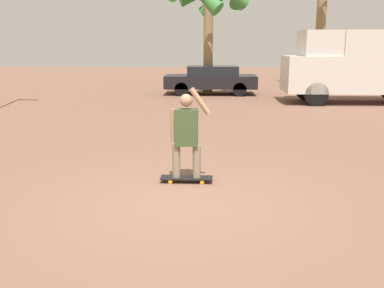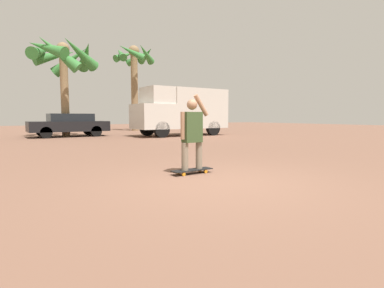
{
  "view_description": "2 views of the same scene",
  "coord_description": "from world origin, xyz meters",
  "views": [
    {
      "loc": [
        0.45,
        -6.19,
        2.34
      ],
      "look_at": [
        0.11,
        1.11,
        0.64
      ],
      "focal_mm": 40.0,
      "sensor_mm": 36.0,
      "label": 1
    },
    {
      "loc": [
        -3.4,
        -4.21,
        1.19
      ],
      "look_at": [
        0.13,
        1.08,
        0.6
      ],
      "focal_mm": 28.0,
      "sensor_mm": 36.0,
      "label": 2
    }
  ],
  "objects": [
    {
      "name": "palm_tree_center_background",
      "position": [
        0.2,
        14.61,
        4.55
      ],
      "size": [
        3.98,
        4.0,
        5.67
      ],
      "color": "#8E704C",
      "rests_on": "ground_plane"
    },
    {
      "name": "parked_car_black",
      "position": [
        0.39,
        14.48,
        0.73
      ],
      "size": [
        4.34,
        1.92,
        1.35
      ],
      "color": "black",
      "rests_on": "ground_plane"
    },
    {
      "name": "person_skateboarder",
      "position": [
        0.02,
        0.91,
        0.9
      ],
      "size": [
        0.68,
        0.22,
        1.56
      ],
      "color": "gray",
      "rests_on": "skateboard"
    },
    {
      "name": "palm_tree_near_van",
      "position": [
        6.6,
        19.25,
        5.46
      ],
      "size": [
        3.4,
        3.52,
        6.98
      ],
      "color": "#8E704C",
      "rests_on": "ground_plane"
    },
    {
      "name": "ground_plane",
      "position": [
        0.0,
        0.0,
        0.0
      ],
      "size": [
        80.0,
        80.0,
        0.0
      ],
      "primitive_type": "plane",
      "color": "brown"
    },
    {
      "name": "skateboard",
      "position": [
        0.02,
        0.91,
        0.08
      ],
      "size": [
        0.91,
        0.26,
        0.09
      ],
      "color": "black",
      "rests_on": "ground_plane"
    },
    {
      "name": "camper_van",
      "position": [
        6.44,
        11.59,
        1.6
      ],
      "size": [
        5.87,
        2.14,
        2.89
      ],
      "color": "black",
      "rests_on": "ground_plane"
    }
  ]
}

